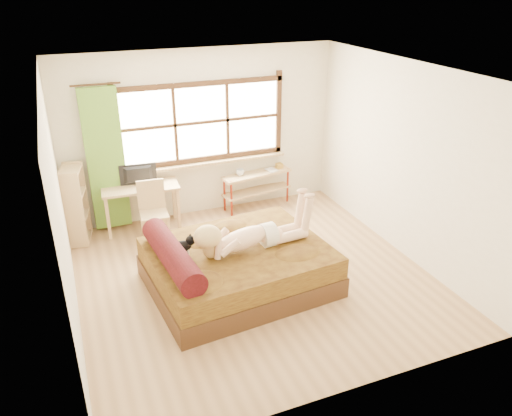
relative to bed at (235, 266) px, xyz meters
name	(u,v)px	position (x,y,z in m)	size (l,w,h in m)	color
floor	(253,276)	(0.31, 0.13, -0.30)	(4.50, 4.50, 0.00)	#9E754C
ceiling	(253,72)	(0.31, 0.13, 2.40)	(4.50, 4.50, 0.00)	white
wall_back	(202,134)	(0.31, 2.38, 1.05)	(4.50, 4.50, 0.00)	silver
wall_front	(349,276)	(0.31, -2.12, 1.05)	(4.50, 4.50, 0.00)	silver
wall_left	(60,213)	(-1.94, 0.13, 1.05)	(4.50, 4.50, 0.00)	silver
wall_right	(403,160)	(2.56, 0.13, 1.05)	(4.50, 4.50, 0.00)	silver
window	(202,125)	(0.31, 2.35, 1.21)	(2.80, 0.16, 1.46)	#FFEDBF
curtain	(106,160)	(-1.24, 2.26, 0.85)	(0.55, 0.10, 2.20)	#528424
bed	(235,266)	(0.00, 0.00, 0.00)	(2.36, 1.96, 0.84)	#392411
woman	(251,224)	(0.20, -0.04, 0.58)	(1.55, 0.44, 0.66)	beige
kitten	(180,246)	(-0.67, 0.11, 0.39)	(0.33, 0.13, 0.27)	black
desk	(141,192)	(-0.80, 2.08, 0.33)	(1.20, 0.61, 0.73)	tan
monitor	(138,175)	(-0.80, 2.13, 0.59)	(0.57, 0.07, 0.33)	black
chair	(153,207)	(-0.69, 1.72, 0.21)	(0.44, 0.44, 0.91)	tan
pipe_shelf	(257,182)	(1.20, 2.21, 0.15)	(1.27, 0.51, 0.70)	tan
cup	(240,172)	(0.89, 2.20, 0.37)	(0.14, 0.14, 0.11)	gray
book	(267,171)	(1.39, 2.20, 0.33)	(0.16, 0.22, 0.02)	gray
bookshelf	(75,205)	(-1.77, 2.03, 0.30)	(0.39, 0.56, 1.18)	tan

